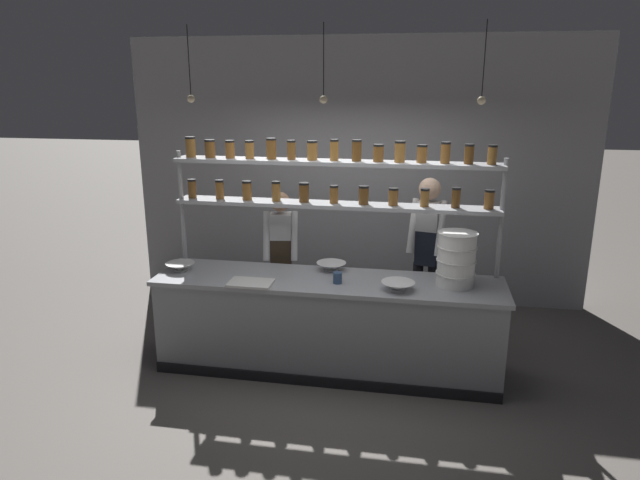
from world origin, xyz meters
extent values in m
plane|color=#5B5651|center=(0.00, 0.00, 0.00)|extent=(40.00, 40.00, 0.00)
cube|color=#939399|center=(0.00, 2.04, 1.62)|extent=(5.68, 0.12, 3.23)
cube|color=gray|center=(0.00, 0.00, 0.44)|extent=(3.22, 0.72, 0.88)
cube|color=#999BA0|center=(0.00, 0.00, 0.90)|extent=(3.28, 0.76, 0.04)
cube|color=black|center=(0.00, -0.36, 0.05)|extent=(3.22, 0.03, 0.10)
cylinder|color=#999BA0|center=(-1.56, 0.33, 1.02)|extent=(0.04, 0.04, 2.05)
cylinder|color=#999BA0|center=(1.56, 0.33, 1.02)|extent=(0.04, 0.04, 2.05)
cube|color=#999BA0|center=(0.00, 0.33, 1.56)|extent=(3.12, 0.28, 0.04)
cylinder|color=brown|center=(-1.44, 0.33, 1.66)|extent=(0.08, 0.08, 0.17)
cylinder|color=black|center=(-1.44, 0.33, 1.76)|extent=(0.08, 0.08, 0.02)
cylinder|color=brown|center=(-1.15, 0.33, 1.66)|extent=(0.08, 0.08, 0.17)
cylinder|color=black|center=(-1.15, 0.33, 1.76)|extent=(0.08, 0.08, 0.02)
cylinder|color=brown|center=(-0.87, 0.33, 1.66)|extent=(0.09, 0.09, 0.17)
cylinder|color=black|center=(-0.87, 0.33, 1.76)|extent=(0.09, 0.09, 0.02)
cylinder|color=brown|center=(-0.57, 0.33, 1.67)|extent=(0.08, 0.08, 0.17)
cylinder|color=black|center=(-0.57, 0.33, 1.76)|extent=(0.09, 0.09, 0.02)
cylinder|color=#513314|center=(-0.29, 0.33, 1.66)|extent=(0.10, 0.10, 0.17)
cylinder|color=black|center=(-0.29, 0.33, 1.76)|extent=(0.10, 0.10, 0.02)
cylinder|color=brown|center=(0.00, 0.33, 1.66)|extent=(0.08, 0.08, 0.15)
cylinder|color=black|center=(0.00, 0.33, 1.74)|extent=(0.08, 0.08, 0.02)
cylinder|color=#513314|center=(0.29, 0.33, 1.66)|extent=(0.10, 0.10, 0.16)
cylinder|color=black|center=(0.29, 0.33, 1.75)|extent=(0.10, 0.10, 0.02)
cylinder|color=brown|center=(0.57, 0.33, 1.65)|extent=(0.09, 0.09, 0.15)
cylinder|color=black|center=(0.57, 0.33, 1.74)|extent=(0.09, 0.09, 0.02)
cylinder|color=brown|center=(0.86, 0.33, 1.65)|extent=(0.08, 0.08, 0.15)
cylinder|color=black|center=(0.86, 0.33, 1.74)|extent=(0.08, 0.08, 0.02)
cylinder|color=#513314|center=(1.14, 0.33, 1.66)|extent=(0.08, 0.08, 0.17)
cylinder|color=black|center=(1.14, 0.33, 1.76)|extent=(0.08, 0.08, 0.02)
cylinder|color=brown|center=(1.44, 0.33, 1.66)|extent=(0.09, 0.09, 0.16)
cylinder|color=black|center=(1.44, 0.33, 1.75)|extent=(0.09, 0.09, 0.02)
cube|color=#999BA0|center=(0.00, 0.33, 1.97)|extent=(3.12, 0.28, 0.04)
cylinder|color=brown|center=(-1.43, 0.33, 2.08)|extent=(0.10, 0.10, 0.18)
cylinder|color=black|center=(-1.43, 0.33, 2.18)|extent=(0.10, 0.10, 0.02)
cylinder|color=brown|center=(-1.23, 0.33, 2.06)|extent=(0.10, 0.10, 0.15)
cylinder|color=black|center=(-1.23, 0.33, 2.15)|extent=(0.10, 0.10, 0.02)
cylinder|color=brown|center=(-1.02, 0.33, 2.06)|extent=(0.09, 0.09, 0.15)
cylinder|color=black|center=(-1.02, 0.33, 2.15)|extent=(0.09, 0.09, 0.02)
cylinder|color=brown|center=(-0.83, 0.33, 2.06)|extent=(0.09, 0.09, 0.15)
cylinder|color=black|center=(-0.83, 0.33, 2.15)|extent=(0.09, 0.09, 0.02)
cylinder|color=brown|center=(-0.61, 0.33, 2.08)|extent=(0.09, 0.09, 0.18)
cylinder|color=black|center=(-0.61, 0.33, 2.18)|extent=(0.10, 0.10, 0.02)
cylinder|color=brown|center=(-0.41, 0.33, 2.07)|extent=(0.08, 0.08, 0.16)
cylinder|color=black|center=(-0.41, 0.33, 2.16)|extent=(0.08, 0.08, 0.02)
cylinder|color=brown|center=(-0.21, 0.33, 2.07)|extent=(0.10, 0.10, 0.16)
cylinder|color=black|center=(-0.21, 0.33, 2.16)|extent=(0.10, 0.10, 0.02)
cylinder|color=brown|center=(0.00, 0.33, 2.08)|extent=(0.08, 0.08, 0.18)
cylinder|color=black|center=(0.00, 0.33, 2.18)|extent=(0.08, 0.08, 0.02)
cylinder|color=#513314|center=(0.21, 0.33, 2.08)|extent=(0.09, 0.09, 0.18)
cylinder|color=black|center=(0.21, 0.33, 2.18)|extent=(0.09, 0.09, 0.02)
cylinder|color=brown|center=(0.41, 0.33, 2.06)|extent=(0.10, 0.10, 0.14)
cylinder|color=black|center=(0.41, 0.33, 2.14)|extent=(0.10, 0.10, 0.02)
cylinder|color=brown|center=(0.61, 0.33, 2.08)|extent=(0.10, 0.10, 0.17)
cylinder|color=black|center=(0.61, 0.33, 2.17)|extent=(0.10, 0.10, 0.02)
cylinder|color=brown|center=(0.81, 0.33, 2.06)|extent=(0.09, 0.09, 0.15)
cylinder|color=black|center=(0.81, 0.33, 2.14)|extent=(0.09, 0.09, 0.02)
cylinder|color=brown|center=(1.02, 0.33, 2.08)|extent=(0.09, 0.09, 0.17)
cylinder|color=black|center=(1.02, 0.33, 2.17)|extent=(0.09, 0.09, 0.02)
cylinder|color=#513314|center=(1.23, 0.33, 2.07)|extent=(0.08, 0.08, 0.16)
cylinder|color=black|center=(1.23, 0.33, 2.16)|extent=(0.09, 0.09, 0.02)
cylinder|color=brown|center=(1.43, 0.33, 2.07)|extent=(0.08, 0.08, 0.16)
cylinder|color=black|center=(1.43, 0.33, 2.15)|extent=(0.08, 0.08, 0.02)
cylinder|color=black|center=(-0.69, 0.63, 0.39)|extent=(0.11, 0.11, 0.77)
cylinder|color=black|center=(-0.53, 0.66, 0.39)|extent=(0.11, 0.11, 0.77)
cube|color=#473828|center=(-0.61, 0.65, 0.94)|extent=(0.25, 0.21, 0.33)
cube|color=white|center=(-0.61, 0.65, 1.24)|extent=(0.25, 0.22, 0.27)
sphere|color=#A37A5B|center=(-0.61, 0.65, 1.50)|extent=(0.20, 0.20, 0.20)
cylinder|color=white|center=(-0.75, 0.56, 1.15)|extent=(0.11, 0.25, 0.51)
cylinder|color=white|center=(-0.46, 0.61, 1.15)|extent=(0.11, 0.25, 0.51)
cylinder|color=black|center=(0.83, 0.87, 0.43)|extent=(0.11, 0.11, 0.85)
cylinder|color=black|center=(0.98, 0.83, 0.43)|extent=(0.11, 0.11, 0.85)
cube|color=#232838|center=(0.91, 0.85, 1.04)|extent=(0.25, 0.21, 0.37)
cube|color=white|center=(0.91, 0.85, 1.37)|extent=(0.25, 0.22, 0.30)
sphere|color=beige|center=(0.91, 0.85, 1.65)|extent=(0.22, 0.22, 0.22)
cylinder|color=white|center=(0.75, 0.82, 1.27)|extent=(0.12, 0.27, 0.56)
cylinder|color=white|center=(1.03, 0.76, 1.27)|extent=(0.12, 0.27, 0.56)
cylinder|color=white|center=(1.16, 0.04, 0.98)|extent=(0.33, 0.33, 0.11)
cylinder|color=silver|center=(1.16, 0.04, 1.04)|extent=(0.35, 0.35, 0.01)
cylinder|color=white|center=(1.16, 0.04, 1.10)|extent=(0.33, 0.33, 0.11)
cylinder|color=silver|center=(1.16, 0.04, 1.16)|extent=(0.35, 0.35, 0.01)
cylinder|color=white|center=(1.16, 0.04, 1.23)|extent=(0.33, 0.33, 0.11)
cylinder|color=silver|center=(1.16, 0.04, 1.29)|extent=(0.35, 0.35, 0.01)
cylinder|color=white|center=(1.16, 0.04, 1.35)|extent=(0.33, 0.33, 0.11)
cylinder|color=silver|center=(1.16, 0.04, 1.41)|extent=(0.35, 0.35, 0.01)
cube|color=silver|center=(-0.67, -0.26, 0.93)|extent=(0.40, 0.26, 0.02)
cylinder|color=white|center=(-0.01, 0.26, 0.93)|extent=(0.13, 0.13, 0.01)
cone|color=white|center=(-0.01, 0.26, 0.96)|extent=(0.29, 0.29, 0.08)
cylinder|color=silver|center=(-1.46, -0.01, 0.93)|extent=(0.13, 0.13, 0.01)
cone|color=silver|center=(-1.46, -0.01, 0.96)|extent=(0.28, 0.28, 0.08)
cylinder|color=white|center=(0.66, -0.18, 0.93)|extent=(0.13, 0.13, 0.01)
cone|color=white|center=(0.66, -0.18, 0.96)|extent=(0.30, 0.30, 0.08)
cylinder|color=#334C70|center=(0.10, -0.09, 0.97)|extent=(0.08, 0.08, 0.10)
cylinder|color=black|center=(-1.25, 0.00, 2.87)|extent=(0.01, 0.01, 0.63)
sphere|color=#F9E5B2|center=(-1.25, 0.00, 2.56)|extent=(0.07, 0.07, 0.07)
cylinder|color=black|center=(-0.04, 0.00, 2.87)|extent=(0.01, 0.01, 0.63)
sphere|color=#F9E5B2|center=(-0.04, 0.00, 2.56)|extent=(0.07, 0.07, 0.07)
cylinder|color=black|center=(1.27, 0.00, 2.87)|extent=(0.01, 0.01, 0.63)
sphere|color=#F9E5B2|center=(1.27, 0.00, 2.56)|extent=(0.07, 0.07, 0.07)
camera|label=1|loc=(0.83, -4.97, 2.72)|focal=32.00mm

